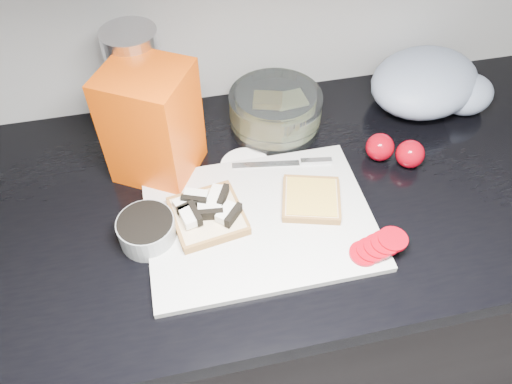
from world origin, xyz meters
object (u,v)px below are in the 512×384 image
(bread_bag, at_px, (152,124))
(glass_bowl, at_px, (275,111))
(cutting_board, at_px, (260,220))
(steel_canister, at_px, (140,88))

(bread_bag, bearing_deg, glass_bowl, 46.78)
(cutting_board, distance_m, bread_bag, 0.26)
(cutting_board, xyz_separation_m, bread_bag, (-0.16, 0.18, 0.11))
(glass_bowl, xyz_separation_m, bread_bag, (-0.25, -0.07, 0.07))
(glass_bowl, bearing_deg, bread_bag, -163.94)
(bread_bag, relative_size, steel_canister, 0.92)
(steel_canister, bearing_deg, glass_bowl, -5.70)
(bread_bag, bearing_deg, cutting_board, -17.18)
(glass_bowl, height_order, bread_bag, bread_bag)
(bread_bag, height_order, steel_canister, steel_canister)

